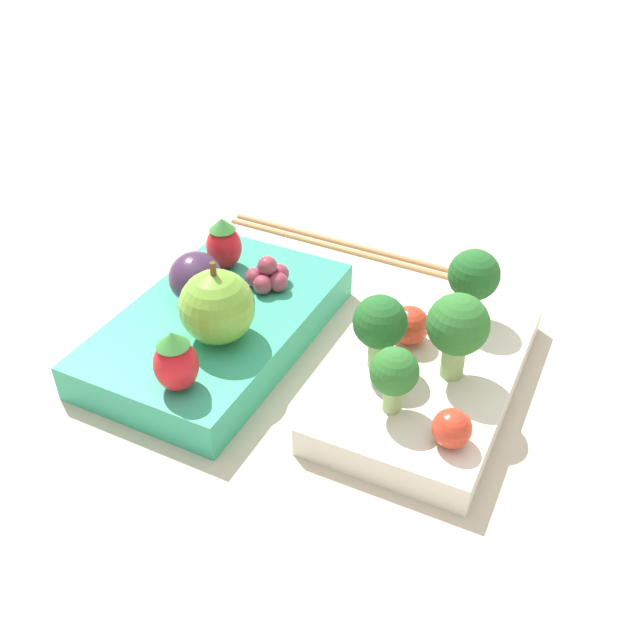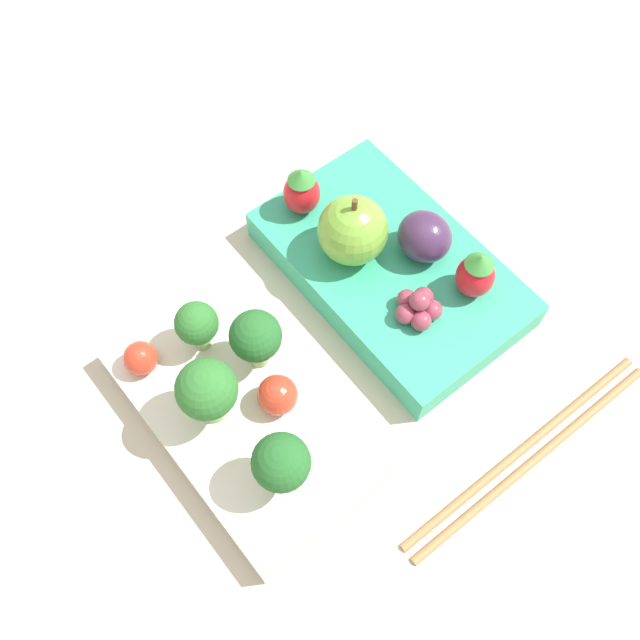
# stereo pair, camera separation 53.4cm
# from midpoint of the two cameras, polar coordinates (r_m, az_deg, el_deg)

# --- Properties ---
(ground_plane) EXTENTS (4.00, 4.00, 0.00)m
(ground_plane) POSITION_cam_midpoint_polar(r_m,az_deg,el_deg) (0.42, -15.43, -31.56)
(ground_plane) COLOR #BCB29E
(bento_box_savoury) EXTENTS (0.20, 0.13, 0.02)m
(bento_box_savoury) POSITION_cam_midpoint_polar(r_m,az_deg,el_deg) (0.39, -5.38, -35.95)
(bento_box_savoury) COLOR silver
(bento_box_savoury) RESTS_ON ground_plane
(bento_box_fruit) EXTENTS (0.21, 0.14, 0.03)m
(bento_box_fruit) POSITION_cam_midpoint_polar(r_m,az_deg,el_deg) (0.44, -26.21, -27.06)
(bento_box_fruit) COLOR #33A87F
(bento_box_fruit) RESTS_ON ground_plane
(broccoli_floret_0) EXTENTS (0.04, 0.04, 0.05)m
(broccoli_floret_0) POSITION_cam_midpoint_polar(r_m,az_deg,el_deg) (0.37, 0.23, -27.01)
(broccoli_floret_0) COLOR #93B770
(broccoli_floret_0) RESTS_ON bento_box_savoury
(broccoli_floret_1) EXTENTS (0.04, 0.04, 0.06)m
(broccoli_floret_1) POSITION_cam_midpoint_polar(r_m,az_deg,el_deg) (0.34, -3.91, -35.67)
(broccoli_floret_1) COLOR #93B770
(broccoli_floret_1) RESTS_ON bento_box_savoury
(broccoli_floret_2) EXTENTS (0.03, 0.03, 0.05)m
(broccoli_floret_2) POSITION_cam_midpoint_polar(r_m,az_deg,el_deg) (0.36, -12.73, -33.95)
(broccoli_floret_2) COLOR #93B770
(broccoli_floret_2) RESTS_ON bento_box_savoury
(broccoli_floret_3) EXTENTS (0.03, 0.03, 0.04)m
(broccoli_floret_3) POSITION_cam_midpoint_polar(r_m,az_deg,el_deg) (0.35, -12.92, -40.51)
(broccoli_floret_3) COLOR #93B770
(broccoli_floret_3) RESTS_ON bento_box_savoury
(cherry_tomato_0) EXTENTS (0.02, 0.02, 0.02)m
(cherry_tomato_0) POSITION_cam_midpoint_polar(r_m,az_deg,el_deg) (0.36, -6.60, -45.95)
(cherry_tomato_0) COLOR red
(cherry_tomato_0) RESTS_ON bento_box_savoury
(cherry_tomato_1) EXTENTS (0.03, 0.03, 0.03)m
(cherry_tomato_1) POSITION_cam_midpoint_polar(r_m,az_deg,el_deg) (0.38, -7.60, -31.71)
(cherry_tomato_1) COLOR red
(cherry_tomato_1) RESTS_ON bento_box_savoury
(apple) EXTENTS (0.05, 0.05, 0.06)m
(apple) POSITION_cam_midpoint_polar(r_m,az_deg,el_deg) (0.40, -28.67, -28.22)
(apple) COLOR #70A838
(apple) RESTS_ON bento_box_fruit
(strawberry_0) EXTENTS (0.03, 0.03, 0.04)m
(strawberry_0) POSITION_cam_midpoint_polar(r_m,az_deg,el_deg) (0.44, -24.49, -18.41)
(strawberry_0) COLOR red
(strawberry_0) RESTS_ON bento_box_fruit
(strawberry_1) EXTENTS (0.03, 0.03, 0.04)m
(strawberry_1) POSITION_cam_midpoint_polar(r_m,az_deg,el_deg) (0.40, -34.65, -33.84)
(strawberry_1) COLOR red
(strawberry_1) RESTS_ON bento_box_fruit
(plum) EXTENTS (0.04, 0.04, 0.04)m
(plum) POSITION_cam_midpoint_polar(r_m,az_deg,el_deg) (0.43, -28.22, -22.49)
(plum) COLOR #42284C
(plum) RESTS_ON bento_box_fruit
(grape_cluster) EXTENTS (0.03, 0.03, 0.02)m
(grape_cluster) POSITION_cam_midpoint_polar(r_m,az_deg,el_deg) (0.42, -20.88, -22.74)
(grape_cluster) COLOR #93384C
(grape_cluster) RESTS_ON bento_box_fruit
(chopsticks_pair) EXTENTS (0.04, 0.21, 0.01)m
(chopsticks_pair) POSITION_cam_midpoint_polar(r_m,az_deg,el_deg) (0.49, -10.47, -15.19)
(chopsticks_pair) COLOR #A37547
(chopsticks_pair) RESTS_ON ground_plane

